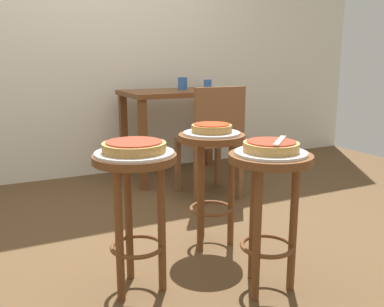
{
  "coord_description": "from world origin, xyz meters",
  "views": [
    {
      "loc": [
        -0.84,
        -2.2,
        1.05
      ],
      "look_at": [
        0.09,
        -0.32,
        0.58
      ],
      "focal_mm": 39.78,
      "sensor_mm": 36.0,
      "label": 1
    }
  ],
  "objects_px": {
    "stool_middle": "(136,192)",
    "cup_far_edge": "(183,83)",
    "stool_leftside": "(211,164)",
    "serving_plate_middle": "(134,153)",
    "stool_foreground": "(269,191)",
    "dining_table": "(179,106)",
    "serving_plate_foreground": "(271,153)",
    "cup_near_edge": "(208,85)",
    "pizza_leftside": "(212,128)",
    "pizza_server_knife": "(280,140)",
    "pizza_foreground": "(271,146)",
    "pizza_middle": "(134,147)",
    "wooden_chair": "(212,138)",
    "serving_plate_leftside": "(212,133)"
  },
  "relations": [
    {
      "from": "stool_middle",
      "to": "cup_far_edge",
      "type": "relative_size",
      "value": 5.91
    },
    {
      "from": "stool_middle",
      "to": "stool_leftside",
      "type": "relative_size",
      "value": 1.0
    },
    {
      "from": "serving_plate_middle",
      "to": "stool_foreground",
      "type": "bearing_deg",
      "value": -25.97
    },
    {
      "from": "stool_foreground",
      "to": "stool_middle",
      "type": "xyz_separation_m",
      "value": [
        -0.53,
        0.26,
        0.0
      ]
    },
    {
      "from": "dining_table",
      "to": "serving_plate_foreground",
      "type": "bearing_deg",
      "value": -103.33
    },
    {
      "from": "stool_leftside",
      "to": "cup_near_edge",
      "type": "distance_m",
      "value": 1.43
    },
    {
      "from": "pizza_leftside",
      "to": "pizza_server_knife",
      "type": "distance_m",
      "value": 0.57
    },
    {
      "from": "stool_foreground",
      "to": "stool_leftside",
      "type": "height_order",
      "value": "same"
    },
    {
      "from": "stool_middle",
      "to": "dining_table",
      "type": "bearing_deg",
      "value": 59.53
    },
    {
      "from": "pizza_foreground",
      "to": "stool_leftside",
      "type": "distance_m",
      "value": 0.58
    },
    {
      "from": "stool_foreground",
      "to": "pizza_server_knife",
      "type": "xyz_separation_m",
      "value": [
        0.03,
        -0.02,
        0.23
      ]
    },
    {
      "from": "stool_foreground",
      "to": "stool_leftside",
      "type": "bearing_deg",
      "value": 88.84
    },
    {
      "from": "serving_plate_middle",
      "to": "cup_near_edge",
      "type": "xyz_separation_m",
      "value": [
        1.19,
        1.52,
        0.17
      ]
    },
    {
      "from": "pizza_foreground",
      "to": "cup_far_edge",
      "type": "height_order",
      "value": "cup_far_edge"
    },
    {
      "from": "pizza_middle",
      "to": "stool_middle",
      "type": "bearing_deg",
      "value": -135.0
    },
    {
      "from": "pizza_middle",
      "to": "wooden_chair",
      "type": "height_order",
      "value": "wooden_chair"
    },
    {
      "from": "pizza_server_knife",
      "to": "cup_near_edge",
      "type": "bearing_deg",
      "value": 27.2
    },
    {
      "from": "serving_plate_middle",
      "to": "dining_table",
      "type": "bearing_deg",
      "value": 59.53
    },
    {
      "from": "stool_foreground",
      "to": "cup_near_edge",
      "type": "distance_m",
      "value": 1.93
    },
    {
      "from": "serving_plate_foreground",
      "to": "stool_middle",
      "type": "relative_size",
      "value": 0.49
    },
    {
      "from": "pizza_middle",
      "to": "pizza_server_knife",
      "type": "relative_size",
      "value": 1.26
    },
    {
      "from": "stool_foreground",
      "to": "pizza_server_knife",
      "type": "height_order",
      "value": "pizza_server_knife"
    },
    {
      "from": "pizza_middle",
      "to": "pizza_server_knife",
      "type": "xyz_separation_m",
      "value": [
        0.56,
        -0.28,
        0.03
      ]
    },
    {
      "from": "serving_plate_foreground",
      "to": "cup_near_edge",
      "type": "relative_size",
      "value": 3.31
    },
    {
      "from": "pizza_foreground",
      "to": "pizza_leftside",
      "type": "distance_m",
      "value": 0.55
    },
    {
      "from": "stool_leftside",
      "to": "serving_plate_leftside",
      "type": "height_order",
      "value": "serving_plate_leftside"
    },
    {
      "from": "pizza_foreground",
      "to": "pizza_server_knife",
      "type": "xyz_separation_m",
      "value": [
        0.03,
        -0.02,
        0.03
      ]
    },
    {
      "from": "stool_middle",
      "to": "pizza_middle",
      "type": "distance_m",
      "value": 0.2
    },
    {
      "from": "pizza_leftside",
      "to": "dining_table",
      "type": "distance_m",
      "value": 1.47
    },
    {
      "from": "serving_plate_middle",
      "to": "wooden_chair",
      "type": "relative_size",
      "value": 0.41
    },
    {
      "from": "stool_foreground",
      "to": "pizza_leftside",
      "type": "bearing_deg",
      "value": 88.84
    },
    {
      "from": "wooden_chair",
      "to": "cup_near_edge",
      "type": "bearing_deg",
      "value": 65.51
    },
    {
      "from": "cup_near_edge",
      "to": "pizza_leftside",
      "type": "bearing_deg",
      "value": -117.53
    },
    {
      "from": "stool_foreground",
      "to": "pizza_middle",
      "type": "relative_size",
      "value": 2.31
    },
    {
      "from": "stool_leftside",
      "to": "dining_table",
      "type": "height_order",
      "value": "dining_table"
    },
    {
      "from": "pizza_leftside",
      "to": "cup_near_edge",
      "type": "bearing_deg",
      "value": 62.47
    },
    {
      "from": "pizza_foreground",
      "to": "pizza_middle",
      "type": "distance_m",
      "value": 0.59
    },
    {
      "from": "cup_far_edge",
      "to": "wooden_chair",
      "type": "distance_m",
      "value": 0.83
    },
    {
      "from": "pizza_middle",
      "to": "stool_leftside",
      "type": "relative_size",
      "value": 0.43
    },
    {
      "from": "pizza_foreground",
      "to": "pizza_leftside",
      "type": "xyz_separation_m",
      "value": [
        0.01,
        0.55,
        0.0
      ]
    },
    {
      "from": "pizza_middle",
      "to": "dining_table",
      "type": "distance_m",
      "value": 1.96
    },
    {
      "from": "stool_middle",
      "to": "pizza_leftside",
      "type": "relative_size",
      "value": 2.89
    },
    {
      "from": "pizza_leftside",
      "to": "cup_far_edge",
      "type": "height_order",
      "value": "cup_far_edge"
    },
    {
      "from": "dining_table",
      "to": "cup_far_edge",
      "type": "xyz_separation_m",
      "value": [
        0.07,
        0.07,
        0.19
      ]
    },
    {
      "from": "stool_middle",
      "to": "serving_plate_leftside",
      "type": "height_order",
      "value": "serving_plate_leftside"
    },
    {
      "from": "stool_leftside",
      "to": "cup_far_edge",
      "type": "bearing_deg",
      "value": 70.61
    },
    {
      "from": "pizza_middle",
      "to": "serving_plate_middle",
      "type": "bearing_deg",
      "value": -90.0
    },
    {
      "from": "pizza_leftside",
      "to": "stool_leftside",
      "type": "bearing_deg",
      "value": 153.43
    },
    {
      "from": "serving_plate_middle",
      "to": "serving_plate_foreground",
      "type": "bearing_deg",
      "value": -25.97
    },
    {
      "from": "dining_table",
      "to": "wooden_chair",
      "type": "distance_m",
      "value": 0.69
    }
  ]
}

